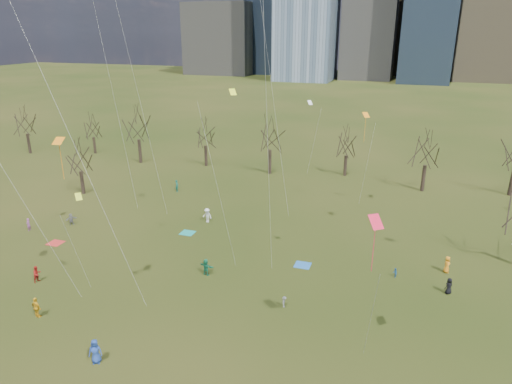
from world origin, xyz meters
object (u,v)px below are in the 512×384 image
(person_0, at_px, (95,351))
(person_2, at_px, (37,274))
(person_4, at_px, (36,308))
(blanket_crimson, at_px, (56,243))
(blanket_navy, at_px, (303,265))
(blanket_teal, at_px, (188,233))

(person_0, bearing_deg, person_2, 124.41)
(person_4, bearing_deg, person_0, 171.73)
(blanket_crimson, relative_size, person_4, 0.87)
(person_2, bearing_deg, blanket_crimson, 40.07)
(blanket_crimson, distance_m, person_2, 8.55)
(person_2, bearing_deg, person_4, -128.20)
(blanket_navy, xyz_separation_m, person_4, (-18.92, -15.73, 0.90))
(blanket_crimson, height_order, person_0, person_0)
(blanket_crimson, relative_size, person_2, 0.97)
(person_0, distance_m, person_4, 8.68)
(blanket_navy, height_order, person_2, person_2)
(person_0, height_order, person_2, person_0)
(blanket_crimson, bearing_deg, person_2, -59.09)
(blanket_crimson, bearing_deg, person_4, -54.14)
(blanket_navy, bearing_deg, blanket_crimson, -172.03)
(blanket_navy, xyz_separation_m, blanket_crimson, (-27.51, -3.85, 0.00))
(blanket_navy, height_order, person_0, person_0)
(person_4, bearing_deg, blanket_crimson, -41.66)
(blanket_crimson, height_order, person_2, person_2)
(blanket_crimson, xyz_separation_m, person_4, (8.59, -11.88, 0.90))
(blanket_teal, height_order, blanket_navy, same)
(blanket_crimson, xyz_separation_m, person_2, (4.37, -7.30, 0.81))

